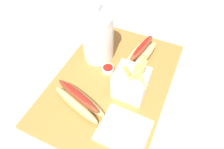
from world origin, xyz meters
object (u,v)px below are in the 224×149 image
at_px(hot_dog_2, 141,53).
at_px(napkin_stack, 124,130).
at_px(soda_cup, 98,37).
at_px(ketchup_cup_2, 96,36).
at_px(hot_dog_1, 79,100).
at_px(fries_basket, 131,83).
at_px(ketchup_cup_1, 108,69).

height_order(hot_dog_2, napkin_stack, hot_dog_2).
bearing_deg(soda_cup, ketchup_cup_2, 32.54).
bearing_deg(napkin_stack, ketchup_cup_2, 37.98).
relative_size(hot_dog_1, ketchup_cup_2, 5.57).
bearing_deg(ketchup_cup_2, fries_basket, -131.11).
bearing_deg(fries_basket, ketchup_cup_1, 62.48).
distance_m(ketchup_cup_1, napkin_stack, 0.21).
distance_m(soda_cup, ketchup_cup_1, 0.11).
xyz_separation_m(hot_dog_2, ketchup_cup_2, (0.03, 0.18, -0.01)).
height_order(soda_cup, fries_basket, soda_cup).
bearing_deg(ketchup_cup_2, ketchup_cup_1, -139.92).
relative_size(soda_cup, ketchup_cup_2, 8.28).
xyz_separation_m(soda_cup, hot_dog_1, (-0.20, -0.04, -0.06)).
distance_m(ketchup_cup_1, ketchup_cup_2, 0.17).
bearing_deg(soda_cup, hot_dog_1, -169.24).
distance_m(fries_basket, hot_dog_2, 0.15).
relative_size(soda_cup, fries_basket, 1.62).
xyz_separation_m(hot_dog_2, napkin_stack, (-0.27, -0.05, -0.02)).
bearing_deg(hot_dog_2, napkin_stack, -169.65).
xyz_separation_m(hot_dog_1, ketchup_cup_1, (0.15, -0.02, -0.02)).
relative_size(hot_dog_1, napkin_stack, 1.39).
height_order(soda_cup, napkin_stack, soda_cup).
relative_size(soda_cup, ketchup_cup_1, 6.89).
distance_m(soda_cup, ketchup_cup_2, 0.12).
bearing_deg(hot_dog_1, ketchup_cup_1, -7.45).
bearing_deg(ketchup_cup_2, soda_cup, -147.46).
xyz_separation_m(ketchup_cup_1, ketchup_cup_2, (0.13, 0.11, 0.00)).
bearing_deg(napkin_stack, hot_dog_1, 81.84).
xyz_separation_m(fries_basket, hot_dog_2, (0.15, 0.02, -0.02)).
xyz_separation_m(soda_cup, hot_dog_2, (0.05, -0.13, -0.06)).
bearing_deg(soda_cup, ketchup_cup_1, -130.65).
height_order(soda_cup, ketchup_cup_2, soda_cup).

